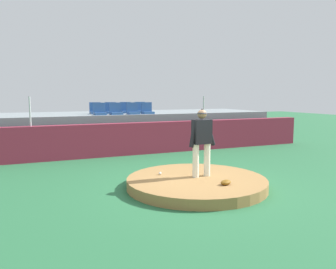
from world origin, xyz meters
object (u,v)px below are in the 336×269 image
stadium_chair_5 (111,110)px  stadium_chair_6 (126,110)px  stadium_chair_4 (96,110)px  stadium_chair_0 (100,111)px  fielding_glove (226,182)px  stadium_chair_3 (147,110)px  stadium_chair_2 (133,111)px  pitcher (202,137)px  baseball (160,173)px  stadium_chair_7 (141,109)px  stadium_chair_1 (116,111)px

stadium_chair_5 → stadium_chair_6: 0.70m
stadium_chair_4 → stadium_chair_0: bearing=89.6°
fielding_glove → stadium_chair_3: stadium_chair_3 is taller
stadium_chair_2 → stadium_chair_4: same height
fielding_glove → stadium_chair_3: bearing=-120.1°
stadium_chair_0 → stadium_chair_3: 2.07m
stadium_chair_0 → fielding_glove: bearing=100.6°
stadium_chair_4 → pitcher: bearing=99.6°
pitcher → stadium_chair_2: (0.18, 6.32, 0.40)m
baseball → stadium_chair_0: stadium_chair_0 is taller
fielding_glove → stadium_chair_7: size_ratio=0.60×
stadium_chair_1 → stadium_chair_7: size_ratio=1.00×
pitcher → stadium_chair_2: size_ratio=3.47×
pitcher → baseball: size_ratio=23.41×
pitcher → baseball: pitcher is taller
stadium_chair_2 → stadium_chair_6: same height
stadium_chair_5 → stadium_chair_7: (1.39, 0.03, 0.00)m
stadium_chair_0 → stadium_chair_6: (1.39, 0.91, 0.00)m
baseball → stadium_chair_4: bearing=92.8°
stadium_chair_4 → stadium_chair_7: size_ratio=1.00×
stadium_chair_4 → stadium_chair_1: bearing=127.5°
stadium_chair_0 → stadium_chair_4: size_ratio=1.00×
pitcher → stadium_chair_4: (-1.22, 7.22, 0.40)m
stadium_chair_2 → pitcher: bearing=88.3°
stadium_chair_4 → stadium_chair_5: bearing=-178.4°
stadium_chair_2 → stadium_chair_6: 0.95m
fielding_glove → stadium_chair_4: (-1.36, 8.14, 1.35)m
fielding_glove → stadium_chair_7: bearing=-119.5°
pitcher → stadium_chair_5: stadium_chair_5 is taller
stadium_chair_2 → stadium_chair_5: (-0.72, 0.93, 0.00)m
pitcher → stadium_chair_7: size_ratio=3.47×
pitcher → stadium_chair_6: bearing=85.1°
stadium_chair_1 → stadium_chair_2: 0.74m
baseball → pitcher: bearing=-33.0°
pitcher → stadium_chair_2: stadium_chair_2 is taller
baseball → stadium_chair_3: 6.18m
stadium_chair_0 → stadium_chair_3: bearing=179.8°
stadium_chair_3 → stadium_chair_5: bearing=-33.0°
fielding_glove → stadium_chair_5: bearing=-109.8°
stadium_chair_5 → stadium_chair_4: bearing=1.6°
pitcher → stadium_chair_6: stadium_chair_6 is taller
stadium_chair_2 → stadium_chair_7: same height
stadium_chair_1 → stadium_chair_7: bearing=-146.7°
baseball → stadium_chair_5: 6.81m
baseball → stadium_chair_2: bearing=79.3°
pitcher → stadium_chair_3: stadium_chair_3 is taller
stadium_chair_3 → stadium_chair_7: 0.92m
baseball → stadium_chair_7: size_ratio=0.15×
stadium_chair_3 → stadium_chair_0: bearing=-0.2°
stadium_chair_4 → stadium_chair_5: 0.69m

